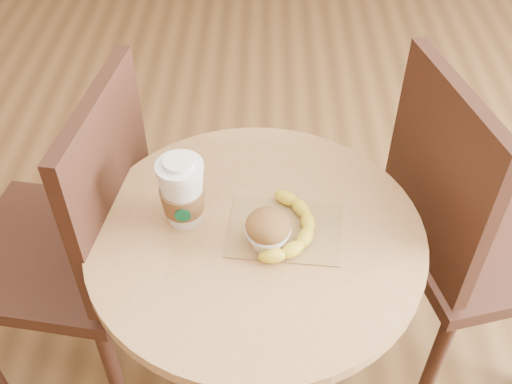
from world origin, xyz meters
TOP-DOWN VIEW (x-y plane):
  - cafe_table at (-0.08, 0.03)m, footprint 0.73×0.73m
  - chair_left at (-0.54, 0.17)m, footprint 0.50×0.50m
  - chair_right at (0.46, 0.22)m, footprint 0.54×0.54m
  - kraft_bag at (-0.02, 0.04)m, footprint 0.26×0.20m
  - coffee_cup at (-0.23, 0.07)m, footprint 0.10×0.10m
  - muffin at (-0.05, -0.00)m, footprint 0.10×0.10m
  - banana at (-0.01, 0.04)m, footprint 0.19×0.26m

SIDE VIEW (x-z plane):
  - cafe_table at x=-0.08m, z-range 0.17..0.92m
  - chair_left at x=-0.54m, z-range 0.05..1.06m
  - chair_right at x=0.46m, z-range 0.05..1.07m
  - kraft_bag at x=-0.02m, z-range 0.75..0.75m
  - banana at x=-0.01m, z-range 0.75..0.78m
  - muffin at x=-0.05m, z-range 0.75..0.84m
  - coffee_cup at x=-0.23m, z-range 0.74..0.91m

